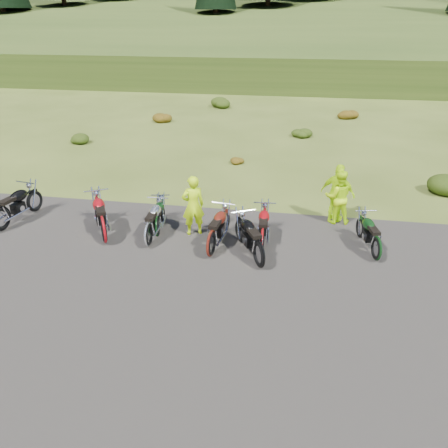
% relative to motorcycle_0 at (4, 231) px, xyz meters
% --- Properties ---
extents(ground, '(300.00, 300.00, 0.00)m').
position_rel_motorcycle_0_xyz_m(ground, '(6.65, -1.19, 0.00)').
color(ground, '#3B4A18').
rests_on(ground, ground).
extents(gravel_pad, '(20.00, 12.00, 0.04)m').
position_rel_motorcycle_0_xyz_m(gravel_pad, '(6.65, -3.19, 0.00)').
color(gravel_pad, black).
rests_on(gravel_pad, ground).
extents(hill_slope, '(300.00, 45.97, 9.37)m').
position_rel_motorcycle_0_xyz_m(hill_slope, '(6.65, 48.81, 0.00)').
color(hill_slope, '#2C4015').
rests_on(hill_slope, ground).
extents(hill_plateau, '(300.00, 90.00, 9.17)m').
position_rel_motorcycle_0_xyz_m(hill_plateau, '(6.65, 108.81, 0.00)').
color(hill_plateau, '#2C4015').
rests_on(hill_plateau, ground).
extents(shrub_1, '(1.03, 1.03, 0.61)m').
position_rel_motorcycle_0_xyz_m(shrub_1, '(-2.45, 10.11, 0.31)').
color(shrub_1, '#1F2F0B').
rests_on(shrub_1, ground).
extents(shrub_2, '(1.30, 1.30, 0.77)m').
position_rel_motorcycle_0_xyz_m(shrub_2, '(0.45, 15.41, 0.38)').
color(shrub_2, '#5D330B').
rests_on(shrub_2, ground).
extents(shrub_3, '(1.56, 1.56, 0.92)m').
position_rel_motorcycle_0_xyz_m(shrub_3, '(3.35, 20.71, 0.46)').
color(shrub_3, '#1F2F0B').
rests_on(shrub_3, ground).
extents(shrub_4, '(0.77, 0.77, 0.45)m').
position_rel_motorcycle_0_xyz_m(shrub_4, '(6.25, 8.01, 0.23)').
color(shrub_4, '#5D330B').
rests_on(shrub_4, ground).
extents(shrub_5, '(1.03, 1.03, 0.61)m').
position_rel_motorcycle_0_xyz_m(shrub_5, '(9.15, 13.31, 0.31)').
color(shrub_5, '#1F2F0B').
rests_on(shrub_5, ground).
extents(shrub_6, '(1.30, 1.30, 0.77)m').
position_rel_motorcycle_0_xyz_m(shrub_6, '(12.05, 18.61, 0.38)').
color(shrub_6, '#5D330B').
rests_on(shrub_6, ground).
extents(motorcycle_0, '(1.12, 2.38, 1.20)m').
position_rel_motorcycle_0_xyz_m(motorcycle_0, '(0.00, 0.00, 0.00)').
color(motorcycle_0, black).
rests_on(motorcycle_0, ground).
extents(motorcycle_1, '(1.85, 2.42, 1.23)m').
position_rel_motorcycle_0_xyz_m(motorcycle_1, '(3.52, -0.21, 0.00)').
color(motorcycle_1, maroon).
rests_on(motorcycle_1, ground).
extents(motorcycle_2, '(0.93, 1.93, 0.97)m').
position_rel_motorcycle_0_xyz_m(motorcycle_2, '(4.96, 0.45, 0.00)').
color(motorcycle_2, black).
rests_on(motorcycle_2, ground).
extents(motorcycle_3, '(0.76, 2.10, 1.09)m').
position_rel_motorcycle_0_xyz_m(motorcycle_3, '(4.89, -0.19, 0.00)').
color(motorcycle_3, silver).
rests_on(motorcycle_3, ground).
extents(motorcycle_4, '(0.97, 2.25, 1.14)m').
position_rel_motorcycle_0_xyz_m(motorcycle_4, '(6.82, -0.46, 0.00)').
color(motorcycle_4, '#57170E').
rests_on(motorcycle_4, ground).
extents(motorcycle_5, '(1.68, 2.30, 1.16)m').
position_rel_motorcycle_0_xyz_m(motorcycle_5, '(8.20, -0.82, 0.00)').
color(motorcycle_5, black).
rests_on(motorcycle_5, ground).
extents(motorcycle_6, '(0.79, 2.12, 1.10)m').
position_rel_motorcycle_0_xyz_m(motorcycle_6, '(8.22, -0.04, 0.00)').
color(motorcycle_6, maroon).
rests_on(motorcycle_6, ground).
extents(motorcycle_7, '(1.07, 2.06, 1.03)m').
position_rel_motorcycle_0_xyz_m(motorcycle_7, '(11.37, 0.12, 0.00)').
color(motorcycle_7, black).
rests_on(motorcycle_7, ground).
extents(person_middle, '(0.82, 0.70, 1.89)m').
position_rel_motorcycle_0_xyz_m(person_middle, '(6.02, 0.80, 0.95)').
color(person_middle, '#B0DF0B').
rests_on(person_middle, ground).
extents(person_right_a, '(0.92, 0.75, 1.78)m').
position_rel_motorcycle_0_xyz_m(person_right_a, '(10.42, 2.39, 0.89)').
color(person_right_a, '#B0DF0B').
rests_on(person_right_a, ground).
extents(person_right_b, '(1.22, 0.89, 1.92)m').
position_rel_motorcycle_0_xyz_m(person_right_b, '(10.40, 2.53, 0.96)').
color(person_right_b, '#B0DF0B').
rests_on(person_right_b, ground).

